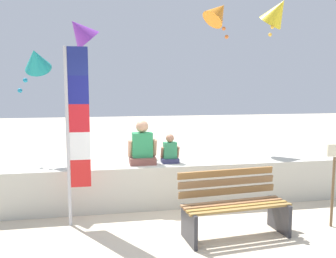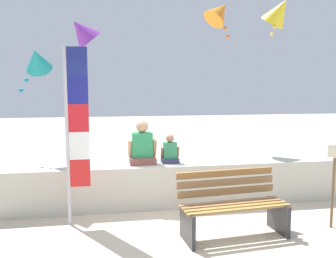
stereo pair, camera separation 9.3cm
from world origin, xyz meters
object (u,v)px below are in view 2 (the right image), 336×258
person_adult (142,147)px  kite_teal (37,60)px  park_bench (232,207)px  flag_banner (74,126)px  person_child (170,152)px  kite_orange (220,12)px  kite_purple (82,31)px  kite_yellow (279,12)px  sign_post (334,179)px

person_adult → kite_teal: kite_teal is taller
park_bench → kite_teal: (-2.89, 2.07, 2.12)m
park_bench → flag_banner: 2.55m
person_child → kite_orange: kite_orange is taller
kite_purple → kite_teal: 2.15m
park_bench → person_adult: person_adult is taller
flag_banner → person_child: bearing=24.3°
person_child → kite_orange: (1.31, 1.38, 2.68)m
kite_orange → kite_yellow: bearing=13.5°
flag_banner → kite_purple: kite_purple is taller
kite_purple → kite_yellow: 4.51m
person_child → park_bench: bearing=-67.3°
flag_banner → sign_post: bearing=-11.7°
kite_purple → kite_yellow: kite_yellow is taller
kite_purple → person_adult: bearing=-65.8°
kite_orange → sign_post: (0.86, -2.85, -2.88)m
flag_banner → park_bench: bearing=-19.6°
flag_banner → kite_teal: size_ratio=3.01×
kite_teal → person_adult: bearing=-18.5°
kite_orange → kite_teal: kite_orange is taller
person_child → kite_teal: (-2.27, 0.60, 1.60)m
park_bench → kite_orange: kite_orange is taller
flag_banner → kite_teal: (-0.72, 1.30, 1.04)m
kite_purple → person_child: bearing=-57.2°
person_adult → kite_teal: size_ratio=0.86×
park_bench → kite_purple: 5.39m
flag_banner → kite_yellow: bearing=29.2°
park_bench → kite_orange: 4.35m
flag_banner → kite_purple: size_ratio=2.64×
person_child → kite_teal: 2.84m
person_child → flag_banner: size_ratio=0.19×
flag_banner → sign_post: 3.87m
flag_banner → kite_orange: size_ratio=2.90×
person_adult → kite_yellow: size_ratio=0.78×
person_adult → kite_orange: 3.43m
person_adult → flag_banner: bearing=-146.8°
park_bench → person_child: 1.69m
kite_purple → sign_post: bearing=-46.4°
kite_orange → sign_post: bearing=-73.3°
kite_teal → kite_orange: bearing=12.3°
park_bench → sign_post: bearing=0.2°
park_bench → sign_post: 1.58m
kite_orange → kite_yellow: 1.57m
kite_orange → kite_purple: size_ratio=0.91×
person_child → kite_teal: bearing=165.3°
person_adult → person_child: (0.49, 0.00, -0.10)m
person_child → kite_purple: 3.79m
park_bench → person_adult: size_ratio=2.03×
person_adult → kite_yellow: bearing=27.8°
sign_post → park_bench: bearing=-179.8°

